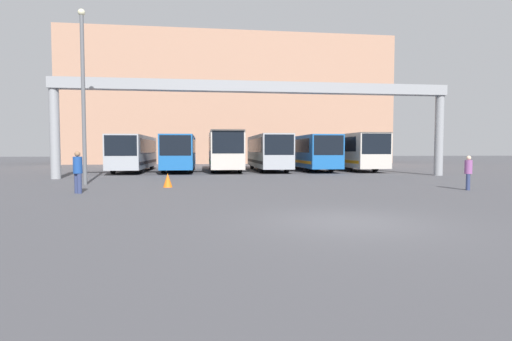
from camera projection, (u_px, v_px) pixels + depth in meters
name	position (u px, v px, depth m)	size (l,w,h in m)	color
ground_plane	(348.00, 222.00, 10.22)	(200.00, 200.00, 0.00)	#47474C
building_backdrop	(230.00, 103.00, 56.77)	(43.41, 12.00, 17.05)	tan
overhead_gantry	(259.00, 97.00, 26.61)	(26.54, 0.80, 6.37)	gray
bus_slot_0	(134.00, 151.00, 33.59)	(2.47, 10.82, 2.97)	#999EA5
bus_slot_1	(180.00, 151.00, 33.70)	(2.47, 10.04, 2.99)	#1959A5
bus_slot_2	(224.00, 149.00, 34.92)	(2.57, 11.55, 3.34)	beige
bus_slot_3	(268.00, 150.00, 34.99)	(2.46, 10.67, 3.08)	#999EA5
bus_slot_4	(308.00, 151.00, 36.33)	(2.56, 12.39, 3.04)	#1959A5
bus_slot_5	(348.00, 150.00, 36.85)	(2.61, 12.46, 3.19)	beige
pedestrian_mid_left	(78.00, 171.00, 16.85)	(0.37, 0.37, 1.78)	navy
pedestrian_near_center	(468.00, 172.00, 18.21)	(0.33, 0.33, 1.57)	navy
traffic_cone	(168.00, 180.00, 19.62)	(0.46, 0.46, 0.69)	orange
lamp_post	(83.00, 91.00, 20.86)	(0.36, 0.36, 9.14)	#595B60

